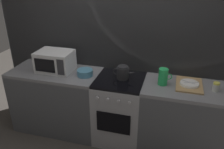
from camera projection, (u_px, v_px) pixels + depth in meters
ground_plane at (119, 136)px, 3.23m from camera, size 8.00×8.00×0.00m
back_wall at (126, 48)px, 3.00m from camera, size 3.60×0.05×2.40m
counter_left at (58, 100)px, 3.26m from camera, size 1.20×0.60×0.90m
stove_unit at (119, 110)px, 3.04m from camera, size 0.60×0.63×0.90m
counter_right at (190, 121)px, 2.82m from camera, size 1.20×0.60×0.90m
microwave at (55, 61)px, 3.03m from camera, size 0.46×0.35×0.27m
kettle at (123, 73)px, 2.83m from camera, size 0.28×0.15×0.17m
mixing_bowl at (85, 73)px, 2.92m from camera, size 0.20×0.20×0.08m
pitcher at (163, 77)px, 2.67m from camera, size 0.16×0.11×0.20m
dish_pile at (189, 84)px, 2.68m from camera, size 0.30×0.40×0.06m
spice_jar at (216, 87)px, 2.56m from camera, size 0.08×0.08×0.10m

